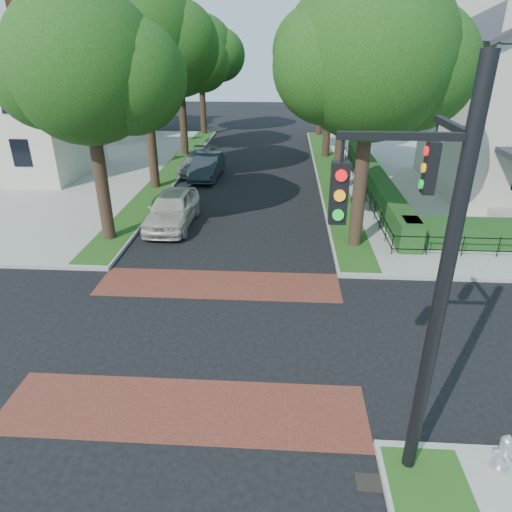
# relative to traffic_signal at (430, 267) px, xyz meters

# --- Properties ---
(ground) EXTENTS (120.00, 120.00, 0.00)m
(ground) POSITION_rel_traffic_signal_xyz_m (-4.89, 4.41, -4.71)
(ground) COLOR black
(ground) RESTS_ON ground
(crosswalk_far) EXTENTS (9.00, 2.20, 0.01)m
(crosswalk_far) POSITION_rel_traffic_signal_xyz_m (-4.89, 7.61, -4.70)
(crosswalk_far) COLOR maroon
(crosswalk_far) RESTS_ON ground
(crosswalk_near) EXTENTS (9.00, 2.20, 0.01)m
(crosswalk_near) POSITION_rel_traffic_signal_xyz_m (-4.89, 1.21, -4.70)
(crosswalk_near) COLOR maroon
(crosswalk_near) RESTS_ON ground
(storm_drain) EXTENTS (0.65, 0.45, 0.01)m
(storm_drain) POSITION_rel_traffic_signal_xyz_m (-0.59, -0.59, -4.70)
(storm_drain) COLOR black
(storm_drain) RESTS_ON ground
(grass_strip_ne) EXTENTS (1.60, 29.80, 0.02)m
(grass_strip_ne) POSITION_rel_traffic_signal_xyz_m (0.51, 23.51, -4.55)
(grass_strip_ne) COLOR #1F4F16
(grass_strip_ne) RESTS_ON sidewalk_ne
(grass_strip_nw) EXTENTS (1.60, 29.80, 0.02)m
(grass_strip_nw) POSITION_rel_traffic_signal_xyz_m (-10.29, 23.51, -4.55)
(grass_strip_nw) COLOR #1F4F16
(grass_strip_nw) RESTS_ON sidewalk_nw
(tree_right_near) EXTENTS (7.75, 6.67, 10.66)m
(tree_right_near) POSITION_rel_traffic_signal_xyz_m (0.72, 11.65, 2.92)
(tree_right_near) COLOR black
(tree_right_near) RESTS_ON sidewalk_ne
(tree_right_mid) EXTENTS (8.25, 7.09, 11.22)m
(tree_right_mid) POSITION_rel_traffic_signal_xyz_m (0.72, 19.66, 3.28)
(tree_right_mid) COLOR black
(tree_right_mid) RESTS_ON sidewalk_ne
(tree_right_far) EXTENTS (7.25, 6.23, 9.74)m
(tree_right_far) POSITION_rel_traffic_signal_xyz_m (0.71, 28.64, 2.20)
(tree_right_far) COLOR black
(tree_right_far) RESTS_ON sidewalk_ne
(tree_right_back) EXTENTS (7.50, 6.45, 10.20)m
(tree_right_back) POSITION_rel_traffic_signal_xyz_m (0.72, 37.64, 2.56)
(tree_right_back) COLOR black
(tree_right_back) RESTS_ON sidewalk_ne
(tree_left_near) EXTENTS (7.50, 6.45, 10.20)m
(tree_left_near) POSITION_rel_traffic_signal_xyz_m (-10.28, 11.64, 2.56)
(tree_left_near) COLOR black
(tree_left_near) RESTS_ON sidewalk_nw
(tree_left_mid) EXTENTS (8.00, 6.88, 11.48)m
(tree_left_mid) POSITION_rel_traffic_signal_xyz_m (-10.28, 19.66, 3.64)
(tree_left_mid) COLOR black
(tree_left_mid) RESTS_ON sidewalk_nw
(tree_left_far) EXTENTS (7.00, 6.02, 9.86)m
(tree_left_far) POSITION_rel_traffic_signal_xyz_m (-10.29, 28.63, 2.41)
(tree_left_far) COLOR black
(tree_left_far) RESTS_ON sidewalk_nw
(tree_left_back) EXTENTS (7.75, 6.66, 10.44)m
(tree_left_back) POSITION_rel_traffic_signal_xyz_m (-10.28, 37.65, 2.70)
(tree_left_back) COLOR black
(tree_left_back) RESTS_ON sidewalk_nw
(hedge_main_road) EXTENTS (1.00, 18.00, 1.20)m
(hedge_main_road) POSITION_rel_traffic_signal_xyz_m (2.81, 19.41, -3.96)
(hedge_main_road) COLOR #164017
(hedge_main_road) RESTS_ON sidewalk_ne
(fence_main_road) EXTENTS (0.06, 18.00, 0.90)m
(fence_main_road) POSITION_rel_traffic_signal_xyz_m (2.01, 19.41, -4.11)
(fence_main_road) COLOR black
(fence_main_road) RESTS_ON sidewalk_ne
(house_left_near) EXTENTS (10.00, 9.00, 10.14)m
(house_left_near) POSITION_rel_traffic_signal_xyz_m (-20.38, 22.41, 0.33)
(house_left_near) COLOR beige
(house_left_near) RESTS_ON sidewalk_nw
(house_left_far) EXTENTS (10.00, 9.00, 10.14)m
(house_left_far) POSITION_rel_traffic_signal_xyz_m (-20.38, 36.41, 0.33)
(house_left_far) COLOR beige
(house_left_far) RESTS_ON sidewalk_nw
(traffic_signal) EXTENTS (2.17, 2.00, 8.00)m
(traffic_signal) POSITION_rel_traffic_signal_xyz_m (0.00, 0.00, 0.00)
(traffic_signal) COLOR black
(traffic_signal) RESTS_ON sidewalk_se
(parked_car_front) EXTENTS (2.11, 5.09, 1.72)m
(parked_car_front) POSITION_rel_traffic_signal_xyz_m (-7.94, 13.51, -3.85)
(parked_car_front) COLOR beige
(parked_car_front) RESTS_ON ground
(parked_car_middle) EXTENTS (1.88, 4.86, 1.58)m
(parked_car_middle) POSITION_rel_traffic_signal_xyz_m (-7.63, 22.20, -3.92)
(parked_car_middle) COLOR #212A32
(parked_car_middle) RESTS_ON ground
(parked_car_rear) EXTENTS (2.28, 4.95, 1.40)m
(parked_car_rear) POSITION_rel_traffic_signal_xyz_m (-8.49, 23.67, -4.01)
(parked_car_rear) COLOR gray
(parked_car_rear) RESTS_ON ground
(fire_hydrant) EXTENTS (0.47, 0.47, 0.92)m
(fire_hydrant) POSITION_rel_traffic_signal_xyz_m (2.09, -0.19, -4.12)
(fire_hydrant) COLOR #B6B7B9
(fire_hydrant) RESTS_ON sidewalk_se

